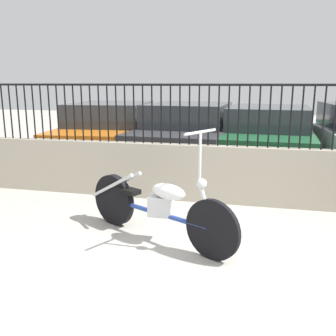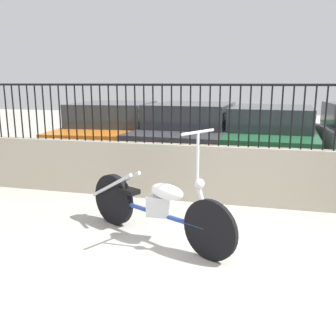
{
  "view_description": "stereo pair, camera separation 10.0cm",
  "coord_description": "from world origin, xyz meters",
  "px_view_note": "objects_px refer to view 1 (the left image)",
  "views": [
    {
      "loc": [
        0.57,
        -3.38,
        1.85
      ],
      "look_at": [
        -0.6,
        1.54,
        0.7
      ],
      "focal_mm": 40.0,
      "sensor_mm": 36.0,
      "label": 1
    },
    {
      "loc": [
        0.67,
        -3.36,
        1.85
      ],
      "look_at": [
        -0.6,
        1.54,
        0.7
      ],
      "focal_mm": 40.0,
      "sensor_mm": 36.0,
      "label": 2
    }
  ],
  "objects_px": {
    "motorcycle_blue": "(151,205)",
    "car_dark_grey": "(190,134)",
    "car_green": "(268,137)",
    "car_orange": "(113,131)"
  },
  "relations": [
    {
      "from": "car_orange",
      "to": "car_dark_grey",
      "type": "distance_m",
      "value": 1.91
    },
    {
      "from": "car_green",
      "to": "car_dark_grey",
      "type": "bearing_deg",
      "value": 94.41
    },
    {
      "from": "motorcycle_blue",
      "to": "car_green",
      "type": "relative_size",
      "value": 0.46
    },
    {
      "from": "car_orange",
      "to": "car_dark_grey",
      "type": "relative_size",
      "value": 1.05
    },
    {
      "from": "car_orange",
      "to": "car_dark_grey",
      "type": "bearing_deg",
      "value": -97.11
    },
    {
      "from": "motorcycle_blue",
      "to": "car_dark_grey",
      "type": "height_order",
      "value": "car_dark_grey"
    },
    {
      "from": "motorcycle_blue",
      "to": "car_green",
      "type": "height_order",
      "value": "motorcycle_blue"
    },
    {
      "from": "car_dark_grey",
      "to": "car_green",
      "type": "height_order",
      "value": "car_dark_grey"
    },
    {
      "from": "car_orange",
      "to": "car_dark_grey",
      "type": "height_order",
      "value": "car_dark_grey"
    },
    {
      "from": "motorcycle_blue",
      "to": "car_dark_grey",
      "type": "relative_size",
      "value": 0.46
    }
  ]
}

